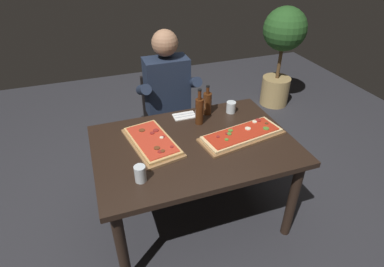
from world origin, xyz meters
name	(u,v)px	position (x,y,z in m)	size (l,w,h in m)	color
ground_plane	(194,215)	(0.00, 0.00, 0.00)	(6.40, 6.40, 0.00)	#2D2D33
dining_table	(194,154)	(0.00, 0.00, 0.64)	(1.40, 0.96, 0.74)	black
pizza_rectangular_front	(242,135)	(0.35, -0.04, 0.76)	(0.66, 0.34, 0.05)	brown
pizza_rectangular_left	(152,142)	(-0.28, 0.09, 0.76)	(0.36, 0.56, 0.05)	olive
wine_bottle_dark	(207,103)	(0.24, 0.36, 0.84)	(0.07, 0.07, 0.25)	#47230F
oil_bottle_amber	(199,110)	(0.13, 0.24, 0.85)	(0.06, 0.06, 0.29)	#47230F
tumbler_near_camera	(140,174)	(-0.43, -0.26, 0.79)	(0.07, 0.07, 0.11)	silver
tumbler_far_side	(231,108)	(0.43, 0.32, 0.78)	(0.08, 0.08, 0.09)	silver
napkin_cutlery_set	(184,116)	(0.05, 0.38, 0.74)	(0.18, 0.11, 0.01)	white
diner_chair	(166,116)	(0.02, 0.86, 0.49)	(0.44, 0.44, 0.87)	black
seated_diner	(169,97)	(0.02, 0.74, 0.74)	(0.53, 0.41, 1.33)	#23232D
potted_plant_corner	(282,47)	(1.70, 1.51, 0.79)	(0.52, 0.52, 1.26)	tan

